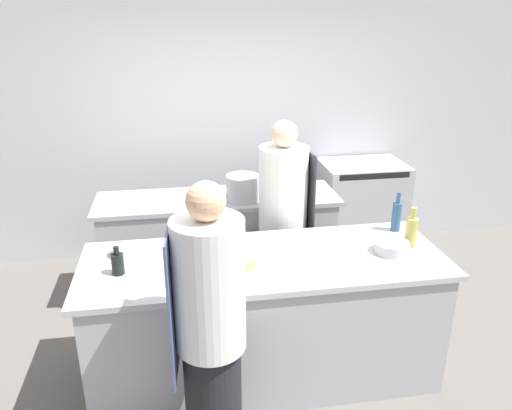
# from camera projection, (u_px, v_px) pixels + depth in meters

# --- Properties ---
(ground_plane) EXTENTS (16.00, 16.00, 0.00)m
(ground_plane) POSITION_uv_depth(u_px,v_px,m) (264.00, 371.00, 3.66)
(ground_plane) COLOR #605B56
(wall_back) EXTENTS (8.00, 0.06, 2.80)m
(wall_back) POSITION_uv_depth(u_px,v_px,m) (228.00, 123.00, 5.11)
(wall_back) COLOR silver
(wall_back) RESTS_ON ground_plane
(prep_counter) EXTENTS (2.43, 0.88, 0.92)m
(prep_counter) POSITION_uv_depth(u_px,v_px,m) (264.00, 317.00, 3.49)
(prep_counter) COLOR #A8AAAF
(prep_counter) RESTS_ON ground_plane
(pass_counter) EXTENTS (2.15, 0.63, 0.92)m
(pass_counter) POSITION_uv_depth(u_px,v_px,m) (219.00, 244.00, 4.60)
(pass_counter) COLOR #A8AAAF
(pass_counter) RESTS_ON ground_plane
(oven_range) EXTENTS (0.85, 0.63, 1.01)m
(oven_range) POSITION_uv_depth(u_px,v_px,m) (360.00, 209.00, 5.31)
(oven_range) COLOR #A8AAAF
(oven_range) RESTS_ON ground_plane
(chef_at_prep_near) EXTENTS (0.40, 0.38, 1.72)m
(chef_at_prep_near) POSITION_uv_depth(u_px,v_px,m) (210.00, 334.00, 2.66)
(chef_at_prep_near) COLOR black
(chef_at_prep_near) RESTS_ON ground_plane
(chef_at_stove) EXTENTS (0.42, 0.40, 1.69)m
(chef_at_stove) POSITION_uv_depth(u_px,v_px,m) (283.00, 223.00, 4.09)
(chef_at_stove) COLOR black
(chef_at_stove) RESTS_ON ground_plane
(bottle_olive_oil) EXTENTS (0.08, 0.08, 0.19)m
(bottle_olive_oil) POSITION_uv_depth(u_px,v_px,m) (118.00, 263.00, 3.11)
(bottle_olive_oil) COLOR black
(bottle_olive_oil) RESTS_ON prep_counter
(bottle_vinegar) EXTENTS (0.07, 0.07, 0.30)m
(bottle_vinegar) POSITION_uv_depth(u_px,v_px,m) (396.00, 216.00, 3.71)
(bottle_vinegar) COLOR #2D5175
(bottle_vinegar) RESTS_ON prep_counter
(bottle_wine) EXTENTS (0.08, 0.08, 0.29)m
(bottle_wine) POSITION_uv_depth(u_px,v_px,m) (411.00, 231.00, 3.47)
(bottle_wine) COLOR #B2A84C
(bottle_wine) RESTS_ON prep_counter
(bowl_mixing_large) EXTENTS (0.21, 0.21, 0.05)m
(bowl_mixing_large) POSITION_uv_depth(u_px,v_px,m) (195.00, 272.00, 3.10)
(bowl_mixing_large) COLOR #B7BABC
(bowl_mixing_large) RESTS_ON prep_counter
(bowl_prep_small) EXTENTS (0.16, 0.16, 0.06)m
(bowl_prep_small) POSITION_uv_depth(u_px,v_px,m) (123.00, 251.00, 3.37)
(bowl_prep_small) COLOR #B7BABC
(bowl_prep_small) RESTS_ON prep_counter
(bowl_ceramic_blue) EXTENTS (0.17, 0.17, 0.08)m
(bowl_ceramic_blue) POSITION_uv_depth(u_px,v_px,m) (244.00, 261.00, 3.21)
(bowl_ceramic_blue) COLOR tan
(bowl_ceramic_blue) RESTS_ON prep_counter
(bowl_wooden_salad) EXTENTS (0.24, 0.24, 0.08)m
(bowl_wooden_salad) POSITION_uv_depth(u_px,v_px,m) (392.00, 247.00, 3.40)
(bowl_wooden_salad) COLOR #B7BABC
(bowl_wooden_salad) RESTS_ON prep_counter
(stockpot) EXTENTS (0.29, 0.29, 0.23)m
(stockpot) POSITION_uv_depth(u_px,v_px,m) (243.00, 188.00, 4.32)
(stockpot) COLOR #A8AAAF
(stockpot) RESTS_ON pass_counter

